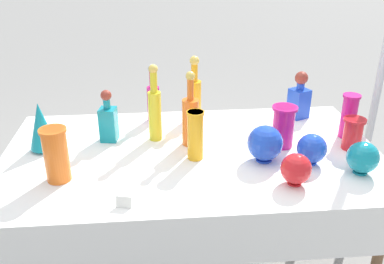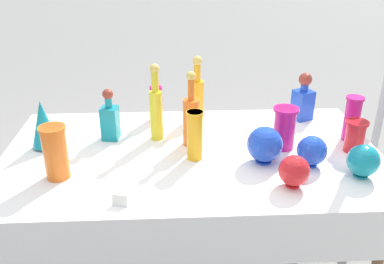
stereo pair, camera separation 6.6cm
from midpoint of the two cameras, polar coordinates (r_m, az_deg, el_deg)
name	(u,v)px [view 2 (the right image)]	position (r m, az deg, el deg)	size (l,w,h in m)	color
display_table	(192,166)	(1.95, 1.01, -4.51)	(1.71, 0.98, 0.76)	white
tall_bottle_0	(197,94)	(2.24, 1.54, 5.02)	(0.07, 0.07, 0.34)	orange
tall_bottle_1	(156,109)	(2.01, -3.89, 3.06)	(0.06, 0.06, 0.37)	yellow
tall_bottle_2	(191,118)	(1.96, 0.77, 1.83)	(0.08, 0.08, 0.36)	orange
tall_bottle_3	(156,98)	(2.24, -3.97, 4.56)	(0.07, 0.07, 0.30)	#C61972
square_decanter_0	(303,99)	(2.33, 15.39, 4.25)	(0.12, 0.12, 0.25)	blue
square_decanter_1	(110,119)	(2.06, -9.99, 1.72)	(0.09, 0.09, 0.25)	teal
slender_vase_0	(352,117)	(2.16, 21.41, 1.85)	(0.08, 0.08, 0.22)	#C61972
slender_vase_1	(355,135)	(2.06, 21.81, -0.38)	(0.10, 0.10, 0.15)	red
slender_vase_2	(285,127)	(1.99, 13.17, 0.69)	(0.12, 0.12, 0.20)	#C61972
slender_vase_3	(195,134)	(1.84, 1.41, -0.29)	(0.08, 0.08, 0.22)	orange
slender_vase_4	(55,151)	(1.77, -16.77, -2.45)	(0.11, 0.11, 0.22)	orange
fluted_vase_0	(43,124)	(2.04, -18.37, 1.05)	(0.12, 0.12, 0.23)	teal
round_bowl_0	(294,171)	(1.72, 14.55, -5.05)	(0.12, 0.12, 0.13)	red
round_bowl_1	(265,144)	(1.86, 10.67, -1.64)	(0.15, 0.15, 0.16)	blue
round_bowl_2	(312,151)	(1.88, 16.68, -2.41)	(0.13, 0.13, 0.13)	blue
round_bowl_3	(363,161)	(1.87, 22.82, -3.54)	(0.13, 0.13, 0.14)	teal
price_tag_left	(120,200)	(1.59, -8.43, -9.02)	(0.06, 0.01, 0.04)	white
cardboard_box_behind_left	(165,147)	(3.36, -3.11, -1.98)	(0.59, 0.53, 0.36)	tan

